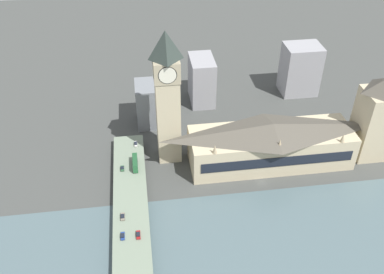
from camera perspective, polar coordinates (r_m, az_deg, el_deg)
ground_plane at (r=223.16m, az=9.31°, el=-6.03°), size 600.00×600.00×0.00m
river_water at (r=197.96m, az=12.39°, el=-13.61°), size 66.22×360.00×0.30m
parliament_hall at (r=229.02m, az=10.48°, el=-0.85°), size 26.54×85.63×24.82m
clock_tower at (r=213.89m, az=-3.31°, el=5.69°), size 13.17×13.17×73.26m
victoria_tower at (r=244.85m, az=23.39°, el=2.42°), size 18.40×18.40×51.43m
road_bridge at (r=186.57m, az=-7.98°, el=-15.23°), size 164.43×16.26×4.91m
double_decker_bus_lead at (r=222.31m, az=-7.60°, el=-3.41°), size 11.30×2.56×4.87m
car_northbound_lead at (r=237.99m, az=-7.50°, el=-0.90°), size 4.74×1.74×1.41m
car_northbound_mid at (r=190.73m, az=-7.17°, el=-12.80°), size 4.58×1.76×1.46m
car_northbound_tail at (r=222.97m, az=-9.27°, el=-4.14°), size 4.00×1.78×1.34m
car_southbound_lead at (r=198.89m, az=-9.23°, el=-10.42°), size 4.50×1.90×1.24m
car_southbound_mid at (r=191.32m, az=-9.23°, el=-12.89°), size 4.32×1.74×1.38m
city_block_west at (r=276.04m, az=1.30°, el=7.57°), size 24.21×14.87×30.17m
city_block_center at (r=256.73m, az=-4.77°, el=4.48°), size 19.33×23.93×26.28m
city_block_east at (r=294.28m, az=14.22°, el=8.74°), size 18.69×23.28×33.47m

